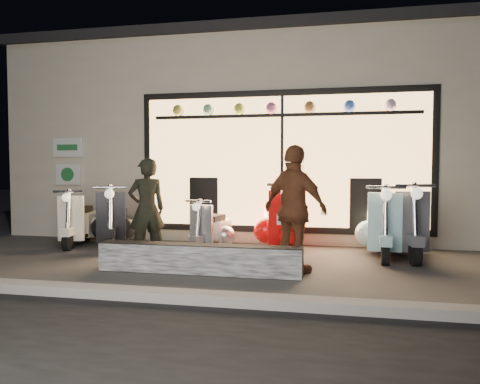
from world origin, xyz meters
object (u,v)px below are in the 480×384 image
(woman, at_px, (295,209))
(scooter_silver, at_px, (213,230))
(man, at_px, (147,209))
(scooter_red, at_px, (280,225))
(graffiti_barrier, at_px, (199,259))

(woman, bearing_deg, scooter_silver, -9.05)
(scooter_silver, xyz_separation_m, man, (-0.81, -0.95, 0.44))
(scooter_red, xyz_separation_m, woman, (0.40, -1.61, 0.41))
(graffiti_barrier, bearing_deg, scooter_red, 65.49)
(graffiti_barrier, relative_size, man, 1.77)
(scooter_red, relative_size, man, 1.02)
(graffiti_barrier, distance_m, scooter_silver, 1.75)
(scooter_silver, distance_m, woman, 2.16)
(graffiti_barrier, height_order, man, man)
(scooter_silver, distance_m, scooter_red, 1.16)
(scooter_silver, height_order, scooter_red, scooter_red)
(graffiti_barrier, height_order, woman, woman)
(scooter_silver, relative_size, scooter_red, 0.76)
(scooter_silver, bearing_deg, woman, -33.49)
(scooter_red, bearing_deg, graffiti_barrier, -127.67)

